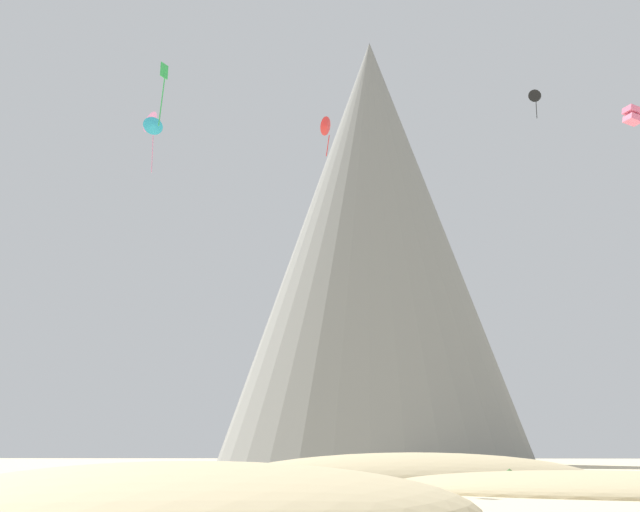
% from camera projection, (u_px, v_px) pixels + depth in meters
% --- Properties ---
extents(ground_plane, '(400.00, 400.00, 0.00)m').
position_uv_depth(ground_plane, '(206.00, 505.00, 33.52)').
color(ground_plane, beige).
extents(dune_foreground_left, '(26.19, 20.81, 2.21)m').
position_uv_depth(dune_foreground_left, '(596.00, 494.00, 41.90)').
color(dune_foreground_left, '#C6B284').
rests_on(dune_foreground_left, ground_plane).
extents(dune_midground, '(27.43, 19.92, 3.85)m').
position_uv_depth(dune_midground, '(414.00, 486.00, 51.96)').
color(dune_midground, '#C6B284').
rests_on(dune_midground, ground_plane).
extents(bush_mid_center, '(3.09, 3.09, 1.00)m').
position_uv_depth(bush_mid_center, '(157.00, 475.00, 57.29)').
color(bush_mid_center, '#386633').
rests_on(bush_mid_center, ground_plane).
extents(bush_ridge_crest, '(2.96, 2.96, 0.57)m').
position_uv_depth(bush_ridge_crest, '(190.00, 482.00, 50.27)').
color(bush_ridge_crest, '#568442').
rests_on(bush_ridge_crest, ground_plane).
extents(bush_far_right, '(1.46, 1.46, 0.75)m').
position_uv_depth(bush_far_right, '(597.00, 485.00, 43.17)').
color(bush_far_right, '#477238').
rests_on(bush_far_right, ground_plane).
extents(bush_scatter_east, '(1.42, 1.42, 0.71)m').
position_uv_depth(bush_scatter_east, '(141.00, 491.00, 37.07)').
color(bush_scatter_east, '#477238').
rests_on(bush_scatter_east, ground_plane).
extents(bush_near_left, '(3.51, 3.51, 1.10)m').
position_uv_depth(bush_near_left, '(510.00, 479.00, 46.69)').
color(bush_near_left, '#477238').
rests_on(bush_near_left, ground_plane).
extents(bush_low_patch, '(2.63, 2.63, 0.67)m').
position_uv_depth(bush_low_patch, '(523.00, 478.00, 55.08)').
color(bush_low_patch, '#668C4C').
rests_on(bush_low_patch, ground_plane).
extents(rock_massif, '(62.98, 62.98, 68.85)m').
position_uv_depth(rock_massif, '(372.00, 267.00, 138.63)').
color(rock_massif, gray).
rests_on(rock_massif, ground_plane).
extents(kite_cyan_high, '(2.02, 1.47, 1.99)m').
position_uv_depth(kite_cyan_high, '(153.00, 125.00, 85.06)').
color(kite_cyan_high, '#33BCDB').
extents(kite_green_high, '(0.50, 0.76, 4.48)m').
position_uv_depth(kite_green_high, '(163.00, 80.00, 60.14)').
color(kite_green_high, green).
extents(kite_black_high, '(1.44, 0.40, 3.36)m').
position_uv_depth(kite_black_high, '(535.00, 96.00, 97.13)').
color(kite_black_high, black).
extents(kite_pink_high, '(2.25, 2.10, 6.58)m').
position_uv_depth(kite_pink_high, '(151.00, 123.00, 89.38)').
color(kite_pink_high, pink).
extents(kite_rainbow_high, '(1.44, 1.40, 1.32)m').
position_uv_depth(kite_rainbow_high, '(633.00, 115.00, 64.49)').
color(kite_rainbow_high, '#E5668C').
extents(kite_red_high, '(1.36, 1.90, 3.77)m').
position_uv_depth(kite_red_high, '(326.00, 126.00, 80.05)').
color(kite_red_high, red).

